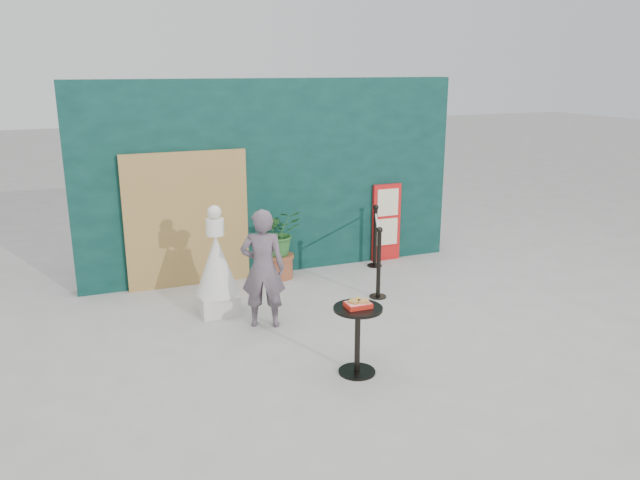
% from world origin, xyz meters
% --- Properties ---
extents(ground, '(60.00, 60.00, 0.00)m').
position_xyz_m(ground, '(0.00, 0.00, 0.00)').
color(ground, '#ADAAA5').
rests_on(ground, ground).
extents(back_wall, '(6.00, 0.30, 3.00)m').
position_xyz_m(back_wall, '(0.00, 3.15, 1.50)').
color(back_wall, '#092B27').
rests_on(back_wall, ground).
extents(bamboo_fence, '(1.80, 0.08, 2.00)m').
position_xyz_m(bamboo_fence, '(-1.40, 2.94, 1.00)').
color(bamboo_fence, tan).
rests_on(bamboo_fence, ground).
extents(woman, '(0.65, 0.54, 1.51)m').
position_xyz_m(woman, '(-0.82, 1.05, 0.76)').
color(woman, '#645661').
rests_on(woman, ground).
extents(menu_board, '(0.50, 0.07, 1.30)m').
position_xyz_m(menu_board, '(1.90, 2.95, 0.65)').
color(menu_board, red).
rests_on(menu_board, ground).
extents(statue, '(0.57, 0.57, 1.46)m').
position_xyz_m(statue, '(-1.26, 1.69, 0.60)').
color(statue, silver).
rests_on(statue, ground).
extents(cafe_table, '(0.52, 0.52, 0.75)m').
position_xyz_m(cafe_table, '(-0.27, -0.54, 0.50)').
color(cafe_table, black).
rests_on(cafe_table, ground).
extents(food_basket, '(0.26, 0.19, 0.11)m').
position_xyz_m(food_basket, '(-0.27, -0.53, 0.79)').
color(food_basket, red).
rests_on(food_basket, cafe_table).
extents(planter, '(0.64, 0.55, 1.08)m').
position_xyz_m(planter, '(-0.05, 2.73, 0.63)').
color(planter, brown).
rests_on(planter, ground).
extents(stanchion_barrier, '(0.84, 1.54, 1.03)m').
position_xyz_m(stanchion_barrier, '(1.27, 2.06, 0.49)').
color(stanchion_barrier, black).
rests_on(stanchion_barrier, ground).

